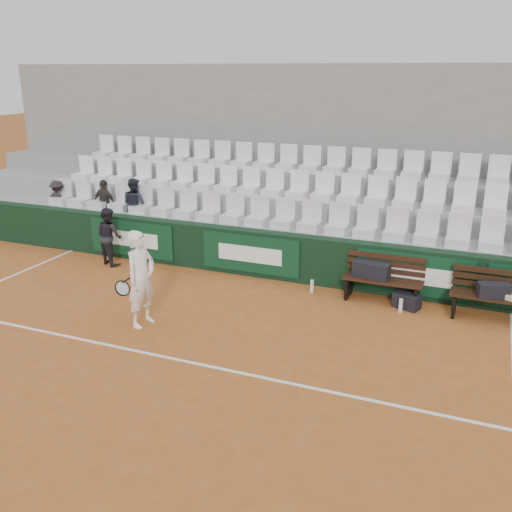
{
  "coord_description": "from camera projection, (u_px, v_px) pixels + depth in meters",
  "views": [
    {
      "loc": [
        4.3,
        -6.81,
        4.28
      ],
      "look_at": [
        0.52,
        2.4,
        1.0
      ],
      "focal_mm": 40.0,
      "sensor_mm": 36.0,
      "label": 1
    }
  ],
  "objects": [
    {
      "name": "sports_bag_ground",
      "position": [
        407.0,
        301.0,
        10.66
      ],
      "size": [
        0.54,
        0.43,
        0.29
      ],
      "primitive_type": "cube",
      "rotation": [
        0.0,
        0.0,
        -0.33
      ],
      "color": "black",
      "rests_on": "ground"
    },
    {
      "name": "seat_row_back",
      "position": [
        298.0,
        158.0,
        13.75
      ],
      "size": [
        11.9,
        0.44,
        0.63
      ],
      "primitive_type": "cube",
      "color": "silver",
      "rests_on": "grandstand_tier_back"
    },
    {
      "name": "court_baseline",
      "position": [
        167.0,
        357.0,
        8.87
      ],
      "size": [
        18.0,
        0.06,
        0.01
      ],
      "primitive_type": "cube",
      "color": "white",
      "rests_on": "ground"
    },
    {
      "name": "water_bottle_far",
      "position": [
        401.0,
        306.0,
        10.48
      ],
      "size": [
        0.07,
        0.07,
        0.26
      ],
      "primitive_type": "cylinder",
      "color": "silver",
      "rests_on": "ground"
    },
    {
      "name": "sports_bag_left",
      "position": [
        371.0,
        270.0,
        10.95
      ],
      "size": [
        0.73,
        0.39,
        0.3
      ],
      "primitive_type": "cube",
      "rotation": [
        0.0,
        0.0,
        -0.13
      ],
      "color": "black",
      "rests_on": "bench_left"
    },
    {
      "name": "seat_row_front",
      "position": [
        270.0,
        212.0,
        12.37
      ],
      "size": [
        11.9,
        0.44,
        0.63
      ],
      "primitive_type": "cube",
      "color": "silver",
      "rests_on": "grandstand_tier_front"
    },
    {
      "name": "back_barrier",
      "position": [
        265.0,
        254.0,
        12.19
      ],
      "size": [
        18.0,
        0.34,
        1.0
      ],
      "color": "black",
      "rests_on": "ground"
    },
    {
      "name": "water_bottle_near",
      "position": [
        312.0,
        286.0,
        11.42
      ],
      "size": [
        0.07,
        0.07,
        0.26
      ],
      "primitive_type": "cylinder",
      "color": "silver",
      "rests_on": "ground"
    },
    {
      "name": "spectator_a",
      "position": [
        56.0,
        183.0,
        14.45
      ],
      "size": [
        0.7,
        0.45,
        1.03
      ],
      "primitive_type": "imported",
      "rotation": [
        0.0,
        0.0,
        3.03
      ],
      "color": "black",
      "rests_on": "grandstand_tier_front"
    },
    {
      "name": "seat_row_mid",
      "position": [
        285.0,
        184.0,
        13.06
      ],
      "size": [
        11.9,
        0.44,
        0.63
      ],
      "primitive_type": "cube",
      "color": "white",
      "rests_on": "grandstand_tier_mid"
    },
    {
      "name": "spectator_c",
      "position": [
        133.0,
        185.0,
        13.58
      ],
      "size": [
        0.71,
        0.61,
        1.26
      ],
      "primitive_type": "imported",
      "rotation": [
        0.0,
        0.0,
        2.89
      ],
      "color": "#1F242E",
      "rests_on": "grandstand_tier_front"
    },
    {
      "name": "tennis_player",
      "position": [
        141.0,
        279.0,
        9.76
      ],
      "size": [
        0.74,
        0.68,
        1.71
      ],
      "color": "white",
      "rests_on": "ground"
    },
    {
      "name": "bench_right",
      "position": [
        493.0,
        308.0,
        10.14
      ],
      "size": [
        1.5,
        0.56,
        0.45
      ],
      "primitive_type": "cube",
      "color": "black",
      "rests_on": "ground"
    },
    {
      "name": "spectator_b",
      "position": [
        103.0,
        185.0,
        13.91
      ],
      "size": [
        0.71,
        0.36,
        1.16
      ],
      "primitive_type": "imported",
      "rotation": [
        0.0,
        0.0,
        3.03
      ],
      "color": "#2E2925",
      "rests_on": "grandstand_tier_front"
    },
    {
      "name": "grandstand_tier_mid",
      "position": [
        286.0,
        226.0,
        13.54
      ],
      "size": [
        18.0,
        0.95,
        1.45
      ],
      "primitive_type": "cube",
      "color": "#979794",
      "rests_on": "ground"
    },
    {
      "name": "ground",
      "position": [
        167.0,
        358.0,
        8.87
      ],
      "size": [
        80.0,
        80.0,
        0.0
      ],
      "primitive_type": "plane",
      "color": "#A95A26",
      "rests_on": "ground"
    },
    {
      "name": "ball_kid",
      "position": [
        109.0,
        236.0,
        12.93
      ],
      "size": [
        0.78,
        0.7,
        1.32
      ],
      "primitive_type": "imported",
      "rotation": [
        0.0,
        0.0,
        2.77
      ],
      "color": "black",
      "rests_on": "ground"
    },
    {
      "name": "grandstand_rear_wall",
      "position": [
        308.0,
        155.0,
        14.46
      ],
      "size": [
        18.0,
        0.3,
        4.4
      ],
      "primitive_type": "cube",
      "color": "gray",
      "rests_on": "ground"
    },
    {
      "name": "grandstand_tier_back",
      "position": [
        299.0,
        208.0,
        14.3
      ],
      "size": [
        18.0,
        0.95,
        1.9
      ],
      "primitive_type": "cube",
      "color": "gray",
      "rests_on": "ground"
    },
    {
      "name": "bench_left",
      "position": [
        382.0,
        290.0,
        10.96
      ],
      "size": [
        1.5,
        0.56,
        0.45
      ],
      "primitive_type": "cube",
      "color": "#361B10",
      "rests_on": "ground"
    },
    {
      "name": "sports_bag_right",
      "position": [
        494.0,
        290.0,
        10.0
      ],
      "size": [
        0.59,
        0.4,
        0.25
      ],
      "primitive_type": "cube",
      "rotation": [
        0.0,
        0.0,
        0.29
      ],
      "color": "black",
      "rests_on": "bench_right"
    },
    {
      "name": "towel",
      "position": [
        508.0,
        296.0,
        9.97
      ],
      "size": [
        0.41,
        0.35,
        0.1
      ],
      "primitive_type": "cube",
      "rotation": [
        0.0,
        0.0,
        -0.33
      ],
      "color": "beige",
      "rests_on": "bench_right"
    },
    {
      "name": "grandstand_tier_front",
      "position": [
        272.0,
        246.0,
        12.78
      ],
      "size": [
        18.0,
        0.95,
        1.0
      ],
      "primitive_type": "cube",
      "color": "#999996",
      "rests_on": "ground"
    }
  ]
}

